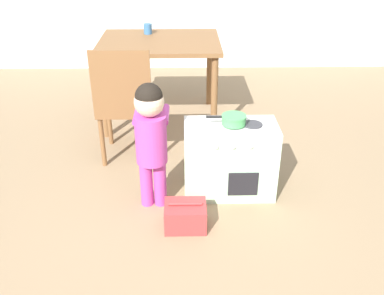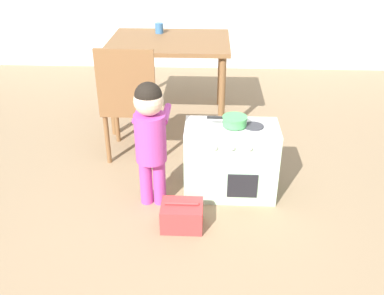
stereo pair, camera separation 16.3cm
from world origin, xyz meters
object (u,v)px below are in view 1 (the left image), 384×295
object	(u,v)px
toy_basket	(185,216)
dining_chair_near	(125,103)
play_kitchen	(230,159)
cup_on_table	(148,29)
dining_table	(160,52)
toy_pot	(234,119)
child_figure	(151,131)

from	to	relation	value
toy_basket	dining_chair_near	world-z (taller)	dining_chair_near
play_kitchen	toy_basket	world-z (taller)	play_kitchen
play_kitchen	cup_on_table	xyz separation A→B (m)	(-0.63, 1.45, 0.53)
dining_table	dining_chair_near	bearing A→B (deg)	-107.08
dining_chair_near	cup_on_table	distance (m)	1.03
dining_chair_near	dining_table	bearing A→B (deg)	72.92
toy_pot	play_kitchen	bearing A→B (deg)	-177.77
dining_chair_near	child_figure	bearing A→B (deg)	-68.96
play_kitchen	dining_table	distance (m)	1.38
play_kitchen	toy_basket	bearing A→B (deg)	-128.49
dining_chair_near	toy_pot	bearing A→B (deg)	-31.88
toy_pot	cup_on_table	distance (m)	1.60
play_kitchen	dining_table	xyz separation A→B (m)	(-0.51, 1.22, 0.39)
cup_on_table	play_kitchen	bearing A→B (deg)	-66.63
toy_basket	cup_on_table	xyz separation A→B (m)	(-0.32, 1.83, 0.71)
toy_pot	toy_basket	distance (m)	0.69
toy_pot	toy_basket	xyz separation A→B (m)	(-0.32, -0.38, -0.47)
toy_basket	dining_chair_near	bearing A→B (deg)	117.31
play_kitchen	dining_table	bearing A→B (deg)	112.81
toy_basket	dining_chair_near	size ratio (longest dim) A/B	0.28
child_figure	dining_table	distance (m)	1.36
play_kitchen	dining_chair_near	distance (m)	0.91
child_figure	toy_basket	world-z (taller)	child_figure
dining_chair_near	play_kitchen	bearing A→B (deg)	-32.33
child_figure	cup_on_table	bearing A→B (deg)	94.16
toy_basket	child_figure	bearing A→B (deg)	129.91
child_figure	dining_chair_near	distance (m)	0.65
child_figure	toy_basket	xyz separation A→B (m)	(0.21, -0.25, -0.46)
dining_table	toy_basket	bearing A→B (deg)	-82.54
dining_table	cup_on_table	xyz separation A→B (m)	(-0.11, 0.23, 0.15)
cup_on_table	dining_table	bearing A→B (deg)	-63.71
child_figure	dining_chair_near	size ratio (longest dim) A/B	0.94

